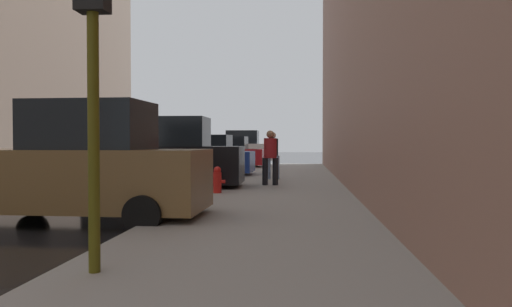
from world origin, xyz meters
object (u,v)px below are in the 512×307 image
at_px(parked_black_suv, 168,157).
at_px(pedestrian_in_jeans, 273,153).
at_px(parked_bronze_suv, 83,168).
at_px(pedestrian_in_red_jacket, 270,155).
at_px(fire_hydrant, 217,180).
at_px(parked_blue_sedan, 203,158).
at_px(parked_red_hatchback, 226,154).
at_px(parked_white_van, 240,149).
at_px(traffic_light, 93,21).

height_order(parked_black_suv, pedestrian_in_jeans, parked_black_suv).
distance_m(parked_bronze_suv, parked_black_suv, 5.92).
distance_m(parked_black_suv, pedestrian_in_red_jacket, 3.16).
distance_m(fire_hydrant, pedestrian_in_jeans, 5.14).
height_order(parked_black_suv, fire_hydrant, parked_black_suv).
distance_m(parked_blue_sedan, parked_red_hatchback, 6.43).
height_order(parked_bronze_suv, parked_white_van, same).
relative_size(parked_red_hatchback, traffic_light, 1.18).
relative_size(parked_red_hatchback, parked_white_van, 0.92).
bearing_deg(traffic_light, parked_red_hatchback, 94.87).
height_order(parked_bronze_suv, parked_red_hatchback, parked_bronze_suv).
distance_m(parked_black_suv, parked_red_hatchback, 11.97).
bearing_deg(parked_blue_sedan, pedestrian_in_jeans, -37.73).
relative_size(parked_black_suv, parked_red_hatchback, 1.09).
xyz_separation_m(parked_black_suv, parked_red_hatchback, (0.00, 11.97, -0.18)).
xyz_separation_m(parked_white_van, traffic_light, (1.85, -28.18, 1.73)).
xyz_separation_m(fire_hydrant, pedestrian_in_red_jacket, (1.25, 2.52, 0.61)).
bearing_deg(parked_blue_sedan, traffic_light, -83.10).
relative_size(parked_blue_sedan, parked_red_hatchback, 1.00).
xyz_separation_m(parked_bronze_suv, pedestrian_in_jeans, (3.00, 9.15, 0.07)).
xyz_separation_m(parked_bronze_suv, parked_black_suv, (0.00, 5.92, 0.00)).
distance_m(parked_bronze_suv, fire_hydrant, 4.58).
bearing_deg(parked_bronze_suv, parked_white_van, 90.00).
bearing_deg(fire_hydrant, parked_red_hatchback, 97.49).
bearing_deg(parked_blue_sedan, parked_white_van, 90.00).
distance_m(parked_black_suv, parked_white_van, 18.39).
bearing_deg(traffic_light, pedestrian_in_jeans, 84.98).
bearing_deg(parked_bronze_suv, parked_blue_sedan, 90.00).
bearing_deg(pedestrian_in_red_jacket, parked_white_van, 99.84).
bearing_deg(traffic_light, parked_blue_sedan, 96.90).
bearing_deg(parked_red_hatchback, fire_hydrant, -82.51).
xyz_separation_m(parked_black_suv, parked_white_van, (0.00, 18.39, 0.00)).
relative_size(parked_white_van, traffic_light, 1.28).
height_order(parked_red_hatchback, fire_hydrant, parked_red_hatchback).
xyz_separation_m(parked_black_suv, fire_hydrant, (1.80, -1.74, -0.54)).
relative_size(parked_blue_sedan, pedestrian_in_red_jacket, 2.49).
xyz_separation_m(parked_bronze_suv, pedestrian_in_red_jacket, (3.06, 6.70, 0.07)).
bearing_deg(parked_red_hatchback, pedestrian_in_jeans, -71.09).
height_order(parked_blue_sedan, pedestrian_in_red_jacket, pedestrian_in_red_jacket).
bearing_deg(parked_blue_sedan, parked_bronze_suv, -90.00).
bearing_deg(fire_hydrant, parked_bronze_suv, -113.34).
distance_m(parked_black_suv, traffic_light, 10.11).
bearing_deg(parked_red_hatchback, pedestrian_in_red_jacket, -74.73).
distance_m(parked_bronze_suv, parked_red_hatchback, 17.90).
height_order(parked_black_suv, parked_white_van, same).
xyz_separation_m(parked_blue_sedan, parked_red_hatchback, (-0.00, 6.43, 0.00)).
bearing_deg(pedestrian_in_jeans, traffic_light, -95.02).
xyz_separation_m(parked_bronze_suv, traffic_light, (1.85, -3.86, 1.73)).
relative_size(parked_bronze_suv, pedestrian_in_jeans, 2.71).
relative_size(parked_black_suv, pedestrian_in_red_jacket, 2.71).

